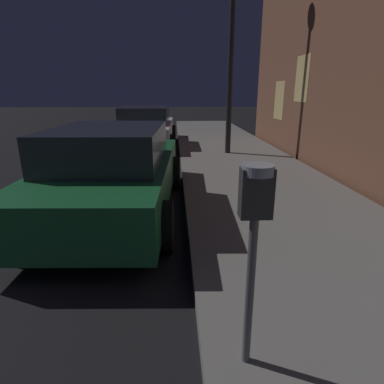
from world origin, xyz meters
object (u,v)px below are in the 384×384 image
parking_meter (254,220)px  car_white (146,128)px  car_green (114,171)px  street_lamp (232,9)px

parking_meter → car_white: parking_meter is taller
parking_meter → car_green: bearing=113.8°
car_green → street_lamp: size_ratio=0.76×
car_green → parking_meter: bearing=-66.2°
car_white → street_lamp: 4.63m
parking_meter → street_lamp: (1.15, 7.79, 2.83)m
street_lamp → car_green: bearing=-120.1°
street_lamp → car_white: bearing=144.2°
car_green → street_lamp: street_lamp is taller
car_white → street_lamp: size_ratio=0.77×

